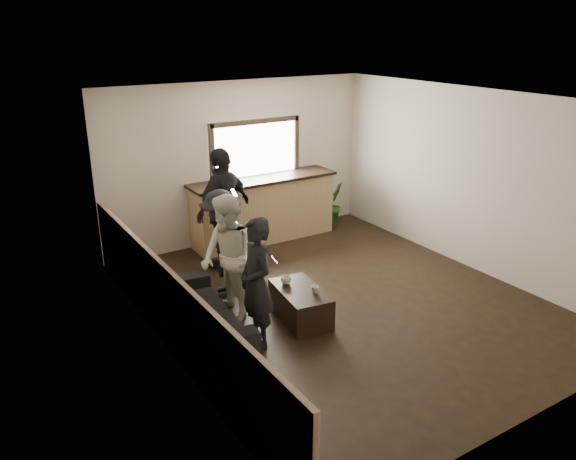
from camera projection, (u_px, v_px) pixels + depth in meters
ground at (340, 301)px, 7.90m from camera, size 5.00×6.00×0.01m
room_shell at (297, 211)px, 7.03m from camera, size 5.01×6.01×2.80m
bar_counter at (263, 205)px, 9.98m from camera, size 2.70×0.68×2.13m
sofa at (202, 311)px, 7.04m from camera, size 0.93×2.00×0.57m
coffee_table at (300, 304)px, 7.37m from camera, size 0.66×1.02×0.42m
cup_a at (286, 280)px, 7.44m from camera, size 0.15×0.15×0.10m
cup_b at (315, 289)px, 7.20m from camera, size 0.14×0.14×0.09m
potted_plant at (332, 204)px, 10.76m from camera, size 0.57×0.51×0.85m
person_a at (256, 283)px, 6.60m from camera, size 0.48×0.61×1.61m
person_b at (228, 259)px, 7.18m from camera, size 0.67×0.84×1.68m
person_c at (222, 244)px, 7.87m from camera, size 0.93×1.15×1.55m
person_d at (224, 209)px, 8.73m from camera, size 1.23×0.87×1.93m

